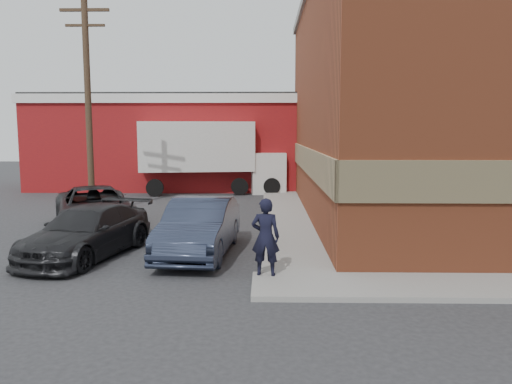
% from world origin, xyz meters
% --- Properties ---
extents(ground, '(90.00, 90.00, 0.00)m').
position_xyz_m(ground, '(0.00, 0.00, 0.00)').
color(ground, '#28282B').
rests_on(ground, ground).
extents(brick_building, '(14.25, 18.25, 9.36)m').
position_xyz_m(brick_building, '(8.50, 9.00, 4.68)').
color(brick_building, '#984427').
rests_on(brick_building, ground).
extents(sidewalk_west, '(1.80, 18.00, 0.12)m').
position_xyz_m(sidewalk_west, '(0.60, 9.00, 0.06)').
color(sidewalk_west, gray).
rests_on(sidewalk_west, ground).
extents(warehouse, '(16.30, 8.30, 5.60)m').
position_xyz_m(warehouse, '(-6.00, 20.00, 2.81)').
color(warehouse, maroon).
rests_on(warehouse, ground).
extents(utility_pole, '(2.00, 0.26, 9.00)m').
position_xyz_m(utility_pole, '(-7.50, 9.00, 4.75)').
color(utility_pole, '#4B3525').
rests_on(utility_pole, ground).
extents(man, '(0.70, 0.50, 1.82)m').
position_xyz_m(man, '(-0.20, -0.25, 1.03)').
color(man, black).
rests_on(man, sidewalk_south).
extents(sedan, '(2.02, 4.90, 1.58)m').
position_xyz_m(sedan, '(-2.05, 2.12, 0.79)').
color(sedan, '#2C3449').
rests_on(sedan, ground).
extents(suv_a, '(4.52, 6.00, 1.51)m').
position_xyz_m(suv_a, '(-6.22, 5.66, 0.76)').
color(suv_a, black).
rests_on(suv_a, ground).
extents(suv_b, '(3.02, 5.12, 1.39)m').
position_xyz_m(suv_b, '(-5.14, 1.85, 0.70)').
color(suv_b, black).
rests_on(suv_b, ground).
extents(box_truck, '(8.29, 3.48, 3.97)m').
position_xyz_m(box_truck, '(-3.23, 16.07, 2.29)').
color(box_truck, silver).
rests_on(box_truck, ground).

